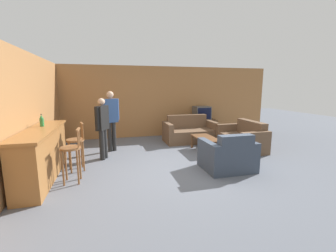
% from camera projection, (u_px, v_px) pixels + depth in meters
% --- Properties ---
extents(ground_plane, '(24.00, 24.00, 0.00)m').
position_uv_depth(ground_plane, '(183.00, 168.00, 5.22)').
color(ground_plane, '#565B66').
extents(wall_back, '(9.40, 0.08, 2.60)m').
position_uv_depth(wall_back, '(153.00, 102.00, 8.40)').
color(wall_back, '#9E6B3D').
rests_on(wall_back, ground_plane).
extents(wall_left, '(0.08, 8.58, 2.60)m').
position_uv_depth(wall_left, '(37.00, 110.00, 5.39)').
color(wall_left, '#9E6B3D').
rests_on(wall_left, ground_plane).
extents(bar_counter, '(0.55, 2.42, 1.03)m').
position_uv_depth(bar_counter, '(42.00, 154.00, 4.52)').
color(bar_counter, brown).
rests_on(bar_counter, ground_plane).
extents(bar_chair_near, '(0.39, 0.39, 1.07)m').
position_uv_depth(bar_chair_near, '(71.00, 153.00, 4.32)').
color(bar_chair_near, brown).
rests_on(bar_chair_near, ground_plane).
extents(bar_chair_mid, '(0.46, 0.46, 1.07)m').
position_uv_depth(bar_chair_mid, '(76.00, 144.00, 4.97)').
color(bar_chair_mid, brown).
rests_on(bar_chair_mid, ground_plane).
extents(couch_far, '(1.73, 0.95, 0.88)m').
position_uv_depth(couch_far, '(189.00, 132.00, 7.69)').
color(couch_far, brown).
rests_on(couch_far, ground_plane).
extents(armchair_near, '(1.08, 0.90, 0.86)m').
position_uv_depth(armchair_near, '(228.00, 156.00, 5.04)').
color(armchair_near, '#384251').
rests_on(armchair_near, ground_plane).
extents(loveseat_right, '(0.87, 1.53, 0.85)m').
position_uv_depth(loveseat_right, '(242.00, 139.00, 6.73)').
color(loveseat_right, brown).
rests_on(loveseat_right, ground_plane).
extents(coffee_table, '(0.52, 1.06, 0.42)m').
position_uv_depth(coffee_table, '(206.00, 140.00, 6.46)').
color(coffee_table, brown).
rests_on(coffee_table, ground_plane).
extents(tv_unit, '(1.13, 0.49, 0.60)m').
position_uv_depth(tv_unit, '(201.00, 127.00, 8.70)').
color(tv_unit, '#513823').
rests_on(tv_unit, ground_plane).
extents(tv, '(0.59, 0.52, 0.51)m').
position_uv_depth(tv, '(202.00, 113.00, 8.61)').
color(tv, '#4C4C4C').
rests_on(tv, tv_unit).
extents(bottle, '(0.08, 0.08, 0.26)m').
position_uv_depth(bottle, '(42.00, 121.00, 4.73)').
color(bottle, '#2D7F3D').
rests_on(bottle, bar_counter).
extents(person_by_window, '(0.47, 0.28, 1.73)m').
position_uv_depth(person_by_window, '(111.00, 117.00, 6.41)').
color(person_by_window, black).
rests_on(person_by_window, ground_plane).
extents(person_by_counter, '(0.34, 0.50, 1.57)m').
position_uv_depth(person_by_counter, '(102.00, 125.00, 5.71)').
color(person_by_counter, black).
rests_on(person_by_counter, ground_plane).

